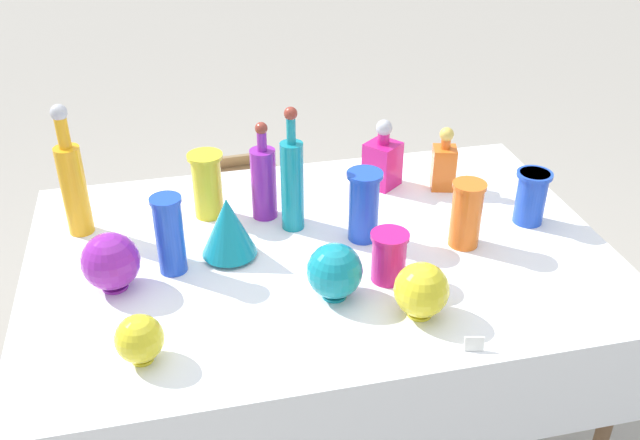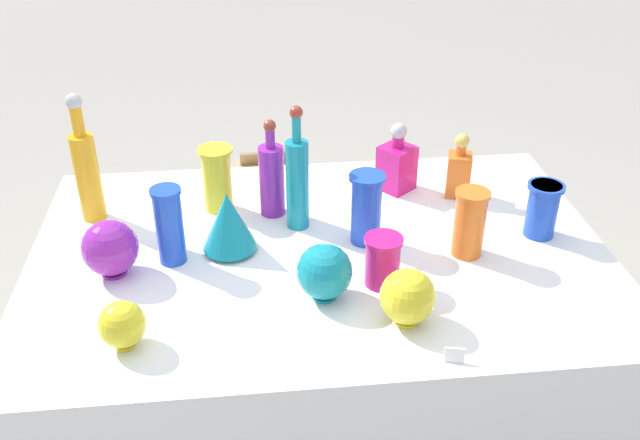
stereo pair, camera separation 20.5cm
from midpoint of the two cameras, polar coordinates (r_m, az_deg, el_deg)
ground_plane at (r=2.60m, az=2.36°, el=-16.55°), size 40.00×40.00×0.00m
display_table at (r=2.11m, az=2.89°, el=-4.17°), size 1.70×1.14×0.76m
tall_bottle_0 at (r=2.14m, az=0.92°, el=3.14°), size 0.07×0.07×0.40m
tall_bottle_1 at (r=2.23m, az=-1.26°, el=3.35°), size 0.08×0.08×0.32m
tall_bottle_2 at (r=2.26m, az=-15.75°, el=3.84°), size 0.08×0.08×0.42m
square_decanter_0 at (r=2.41m, az=8.60°, el=4.41°), size 0.14×0.14×0.24m
square_decanter_1 at (r=2.42m, az=13.47°, el=3.81°), size 0.09×0.09×0.22m
slender_vase_0 at (r=1.94m, az=8.08°, el=-3.21°), size 0.11×0.11×0.15m
slender_vase_1 at (r=2.01m, az=-9.15°, el=-0.38°), size 0.09×0.09×0.23m
slender_vase_2 at (r=2.10m, az=6.53°, el=1.00°), size 0.11×0.11×0.22m
slender_vase_3 at (r=2.10m, az=14.66°, el=-0.18°), size 0.10×0.10×0.20m
slender_vase_4 at (r=2.27m, az=-5.69°, el=3.36°), size 0.11×0.11×0.21m
slender_vase_5 at (r=2.26m, az=19.90°, el=0.84°), size 0.11×0.11×0.17m
fluted_vase_0 at (r=2.05m, az=-4.53°, el=-0.18°), size 0.16×0.16×0.19m
round_bowl_0 at (r=1.76m, az=-12.35°, el=-8.29°), size 0.12×0.12×0.12m
round_bowl_1 at (r=1.81m, az=10.29°, el=-6.17°), size 0.14×0.14×0.15m
round_bowl_2 at (r=2.01m, az=-13.68°, el=-2.28°), size 0.16×0.16×0.16m
round_bowl_3 at (r=1.87m, az=3.51°, el=-4.26°), size 0.15×0.15×0.16m
price_tag_left at (r=1.76m, az=14.07°, el=-10.57°), size 0.05×0.02×0.04m
cardboard_box_behind_left at (r=3.50m, az=-1.87°, el=1.09°), size 0.38×0.38×0.44m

